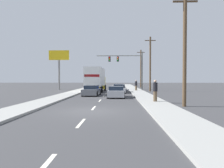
% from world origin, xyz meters
% --- Properties ---
extents(ground_plane, '(140.00, 140.00, 0.00)m').
position_xyz_m(ground_plane, '(0.00, 25.00, 0.00)').
color(ground_plane, '#3D3D3F').
extents(sidewalk_right, '(2.31, 80.00, 0.14)m').
position_xyz_m(sidewalk_right, '(4.70, 20.00, 0.07)').
color(sidewalk_right, '#9E9E99').
rests_on(sidewalk_right, ground_plane).
extents(sidewalk_left, '(2.31, 80.00, 0.14)m').
position_xyz_m(sidewalk_left, '(-4.70, 20.00, 0.07)').
color(sidewalk_left, '#9E9E99').
rests_on(sidewalk_left, ground_plane).
extents(lane_markings, '(0.14, 62.00, 0.01)m').
position_xyz_m(lane_markings, '(0.00, 21.38, 0.00)').
color(lane_markings, silver).
rests_on(lane_markings, ground_plane).
extents(box_truck, '(2.72, 8.89, 3.75)m').
position_xyz_m(box_truck, '(-1.83, 19.72, 2.16)').
color(box_truck, white).
rests_on(box_truck, ground_plane).
extents(car_gray, '(2.03, 4.56, 1.25)m').
position_xyz_m(car_gray, '(-1.55, 12.44, 0.58)').
color(car_gray, slate).
rests_on(car_gray, ground_plane).
extents(car_blue, '(1.92, 4.19, 1.14)m').
position_xyz_m(car_blue, '(1.74, 24.44, 0.53)').
color(car_blue, '#1E389E').
rests_on(car_blue, ground_plane).
extents(car_white, '(1.88, 4.34, 1.22)m').
position_xyz_m(car_white, '(1.91, 17.35, 0.56)').
color(car_white, white).
rests_on(car_white, ground_plane).
extents(car_silver, '(1.97, 4.20, 1.24)m').
position_xyz_m(car_silver, '(1.52, 9.90, 0.58)').
color(car_silver, '#B7BABF').
rests_on(car_silver, ground_plane).
extents(traffic_signal_mast, '(8.94, 0.69, 7.31)m').
position_xyz_m(traffic_signal_mast, '(2.74, 27.42, 5.31)').
color(traffic_signal_mast, '#595B56').
rests_on(traffic_signal_mast, ground_plane).
extents(utility_pole_near, '(1.80, 0.28, 8.33)m').
position_xyz_m(utility_pole_near, '(6.63, 2.38, 4.30)').
color(utility_pole_near, brown).
rests_on(utility_pole_near, ground_plane).
extents(utility_pole_mid, '(1.80, 0.28, 8.95)m').
position_xyz_m(utility_pole_mid, '(6.98, 21.40, 4.61)').
color(utility_pole_mid, brown).
rests_on(utility_pole_mid, ground_plane).
extents(utility_pole_far, '(1.80, 0.28, 8.82)m').
position_xyz_m(utility_pole_far, '(6.99, 35.88, 4.55)').
color(utility_pole_far, brown).
rests_on(utility_pole_far, ground_plane).
extents(roadside_billboard, '(3.84, 0.36, 7.45)m').
position_xyz_m(roadside_billboard, '(-9.55, 26.22, 5.26)').
color(roadside_billboard, slate).
rests_on(roadside_billboard, ground_plane).
extents(pedestrian_near_corner, '(0.38, 0.38, 1.83)m').
position_xyz_m(pedestrian_near_corner, '(4.87, 4.58, 1.06)').
color(pedestrian_near_corner, brown).
rests_on(pedestrian_near_corner, sidewalk_right).
extents(pedestrian_mid_block, '(0.38, 0.38, 1.71)m').
position_xyz_m(pedestrian_mid_block, '(4.65, 21.26, 0.99)').
color(pedestrian_mid_block, brown).
rests_on(pedestrian_mid_block, sidewalk_right).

